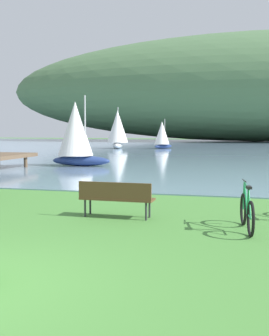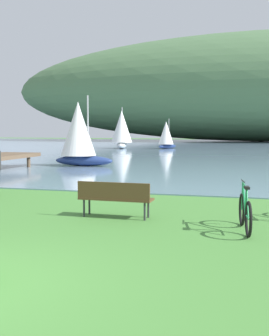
# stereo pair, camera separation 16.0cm
# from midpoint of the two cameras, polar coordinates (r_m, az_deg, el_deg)

# --- Properties ---
(bay_water) EXTENTS (180.00, 80.00, 0.04)m
(bay_water) POSITION_cam_midpoint_polar(r_m,az_deg,el_deg) (53.68, 10.27, 2.79)
(bay_water) COLOR #7A99B2
(bay_water) RESTS_ON ground
(distant_hillside) EXTENTS (95.95, 28.00, 19.51)m
(distant_hillside) POSITION_cam_midpoint_polar(r_m,az_deg,el_deg) (82.06, 15.91, 10.28)
(distant_hillside) COLOR #4C7047
(distant_hillside) RESTS_ON bay_water
(park_bench_near_camera) EXTENTS (1.81, 0.53, 0.88)m
(park_bench_near_camera) POSITION_cam_midpoint_polar(r_m,az_deg,el_deg) (10.27, -2.92, -3.79)
(park_bench_near_camera) COLOR brown
(park_bench_near_camera) RESTS_ON ground
(bicycle_leaning_near_bench) EXTENTS (0.30, 1.76, 1.01)m
(bicycle_leaning_near_bench) POSITION_cam_midpoint_polar(r_m,az_deg,el_deg) (9.26, 14.26, -5.70)
(bicycle_leaning_near_bench) COLOR black
(bicycle_leaning_near_bench) RESTS_ON ground
(sailboat_nearest_to_shore) EXTENTS (3.46, 2.12, 4.02)m
(sailboat_nearest_to_shore) POSITION_cam_midpoint_polar(r_m,az_deg,el_deg) (24.81, -7.97, 4.65)
(sailboat_nearest_to_shore) COLOR navy
(sailboat_nearest_to_shore) RESTS_ON bay_water
(sailboat_mid_bay) EXTENTS (2.80, 4.08, 4.62)m
(sailboat_mid_bay) POSITION_cam_midpoint_polar(r_m,az_deg,el_deg) (47.88, -2.36, 5.22)
(sailboat_mid_bay) COLOR white
(sailboat_mid_bay) RESTS_ON bay_water
(sailboat_toward_hillside) EXTENTS (2.28, 2.84, 3.30)m
(sailboat_toward_hillside) POSITION_cam_midpoint_polar(r_m,az_deg,el_deg) (47.53, 3.61, 4.47)
(sailboat_toward_hillside) COLOR navy
(sailboat_toward_hillside) RESTS_ON bay_water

